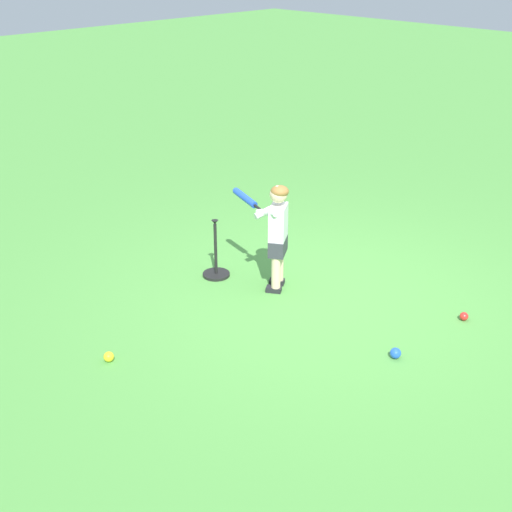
{
  "coord_description": "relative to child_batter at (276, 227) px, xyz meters",
  "views": [
    {
      "loc": [
        -3.82,
        4.71,
        3.24
      ],
      "look_at": [
        0.46,
        0.49,
        0.45
      ],
      "focal_mm": 49.04,
      "sensor_mm": 36.0,
      "label": 1
    }
  ],
  "objects": [
    {
      "name": "play_ball_center_lawn",
      "position": [
        0.04,
        1.94,
        -0.61
      ],
      "size": [
        0.09,
        0.09,
        0.09
      ],
      "primitive_type": "sphere",
      "color": "yellow",
      "rests_on": "ground"
    },
    {
      "name": "batting_tee",
      "position": [
        0.61,
        0.25,
        -0.55
      ],
      "size": [
        0.28,
        0.28,
        0.62
      ],
      "color": "black",
      "rests_on": "ground"
    },
    {
      "name": "child_batter",
      "position": [
        0.0,
        0.0,
        0.0
      ],
      "size": [
        0.78,
        0.34,
        1.08
      ],
      "color": "#232328",
      "rests_on": "ground"
    },
    {
      "name": "ground_plane",
      "position": [
        -0.48,
        -0.19,
        -0.65
      ],
      "size": [
        40.0,
        40.0,
        0.0
      ],
      "primitive_type": "plane",
      "color": "#519942"
    },
    {
      "name": "play_ball_midfield",
      "position": [
        -1.6,
        0.21,
        -0.6
      ],
      "size": [
        0.09,
        0.09,
        0.09
      ],
      "primitive_type": "sphere",
      "color": "blue",
      "rests_on": "ground"
    },
    {
      "name": "play_ball_behind_batter",
      "position": [
        -1.68,
        -0.76,
        -0.61
      ],
      "size": [
        0.08,
        0.08,
        0.08
      ],
      "primitive_type": "sphere",
      "color": "red",
      "rests_on": "ground"
    }
  ]
}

